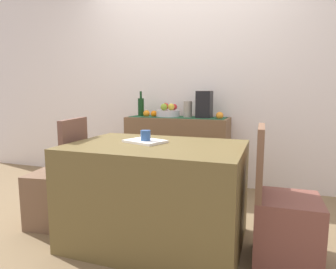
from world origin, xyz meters
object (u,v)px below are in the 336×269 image
object	(u,v)px
wine_bottle	(141,107)
chair_by_corner	(284,225)
fruit_bowl	(168,113)
open_book	(145,141)
coffee_maker	(204,105)
ceramic_vase	(188,109)
chair_near_window	(59,194)
dining_table	(156,194)
sideboard_console	(177,153)
coffee_cup	(146,137)

from	to	relation	value
wine_bottle	chair_by_corner	xyz separation A→B (m)	(1.58, -1.28, -0.67)
fruit_bowl	wine_bottle	xyz separation A→B (m)	(-0.34, 0.00, 0.07)
wine_bottle	open_book	size ratio (longest dim) A/B	1.05
fruit_bowl	coffee_maker	bearing A→B (deg)	0.00
ceramic_vase	chair_near_window	world-z (taller)	ceramic_vase
dining_table	chair_near_window	distance (m)	0.89
sideboard_console	dining_table	distance (m)	1.30
coffee_maker	ceramic_vase	size ratio (longest dim) A/B	1.62
sideboard_console	ceramic_vase	bearing A→B (deg)	0.00
coffee_maker	chair_near_window	size ratio (longest dim) A/B	0.33
dining_table	open_book	bearing A→B (deg)	157.16
sideboard_console	dining_table	bearing A→B (deg)	-79.38
dining_table	coffee_maker	bearing A→B (deg)	86.95
coffee_maker	sideboard_console	bearing A→B (deg)	180.00
sideboard_console	dining_table	world-z (taller)	sideboard_console
dining_table	ceramic_vase	bearing A→B (deg)	95.42
ceramic_vase	dining_table	xyz separation A→B (m)	(0.12, -1.28, -0.55)
open_book	coffee_cup	distance (m)	0.05
coffee_maker	ceramic_vase	bearing A→B (deg)	180.00
coffee_cup	wine_bottle	bearing A→B (deg)	115.78
sideboard_console	ceramic_vase	size ratio (longest dim) A/B	6.30
chair_by_corner	wine_bottle	bearing A→B (deg)	140.99
fruit_bowl	coffee_cup	world-z (taller)	fruit_bowl
chair_near_window	wine_bottle	bearing A→B (deg)	81.75
chair_by_corner	chair_near_window	bearing A→B (deg)	179.91
fruit_bowl	open_book	distance (m)	1.27
chair_near_window	coffee_cup	bearing A→B (deg)	1.37
sideboard_console	chair_near_window	size ratio (longest dim) A/B	1.29
coffee_maker	coffee_cup	xyz separation A→B (m)	(-0.16, -1.26, -0.19)
ceramic_vase	coffee_maker	bearing A→B (deg)	0.00
wine_bottle	open_book	world-z (taller)	wine_bottle
dining_table	open_book	distance (m)	0.40
coffee_cup	coffee_maker	bearing A→B (deg)	82.86
chair_near_window	chair_by_corner	bearing A→B (deg)	-0.09
dining_table	sideboard_console	bearing A→B (deg)	100.62
ceramic_vase	open_book	xyz separation A→B (m)	(0.02, -1.24, -0.17)
coffee_maker	chair_by_corner	distance (m)	1.68
sideboard_console	fruit_bowl	size ratio (longest dim) A/B	4.31
sideboard_console	ceramic_vase	world-z (taller)	ceramic_vase
coffee_maker	ceramic_vase	xyz separation A→B (m)	(-0.19, 0.00, -0.06)
ceramic_vase	chair_near_window	bearing A→B (deg)	-120.79
coffee_maker	ceramic_vase	world-z (taller)	coffee_maker
fruit_bowl	coffee_cup	distance (m)	1.29
sideboard_console	fruit_bowl	world-z (taller)	fruit_bowl
ceramic_vase	sideboard_console	bearing A→B (deg)	180.00
chair_near_window	chair_by_corner	world-z (taller)	same
coffee_cup	ceramic_vase	bearing A→B (deg)	91.45
fruit_bowl	open_book	bearing A→B (deg)	-78.39
coffee_maker	dining_table	world-z (taller)	coffee_maker
fruit_bowl	dining_table	distance (m)	1.42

